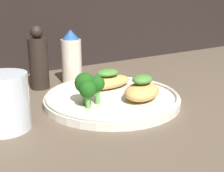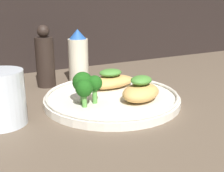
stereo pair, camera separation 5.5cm
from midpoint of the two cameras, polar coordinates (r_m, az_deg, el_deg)
ground_plane at (r=56.16cm, az=-2.80°, el=-3.86°), size 180.00×180.00×1.00cm
plate at (r=55.65cm, az=-2.83°, el=-2.42°), size 26.72×26.72×2.00cm
grilled_meat_front at (r=52.81cm, az=3.17°, el=-0.82°), size 10.41×9.19×4.77cm
grilled_meat_middle at (r=60.24cm, az=-3.46°, el=1.09°), size 11.24×6.23×4.09cm
broccoli_bunch at (r=49.90cm, az=-7.96°, el=0.04°), size 5.42×5.45×5.84cm
sauce_bottle at (r=69.18cm, az=-10.65°, el=5.61°), size 4.86×4.86×13.01cm
pepper_grinder at (r=66.39cm, az=-17.02°, el=4.87°), size 4.28×4.28×14.29cm
drinking_glass at (r=47.23cm, az=-24.34°, el=-3.03°), size 7.84×7.84×8.93cm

